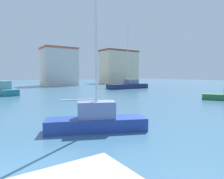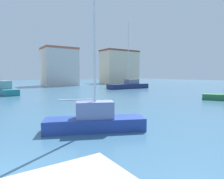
# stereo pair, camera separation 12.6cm
# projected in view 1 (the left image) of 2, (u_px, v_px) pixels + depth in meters

# --- Properties ---
(water) EXTENTS (160.00, 160.00, 0.00)m
(water) POSITION_uv_depth(u_px,v_px,m) (101.00, 93.00, 28.72)
(water) COLOR #38607F
(water) RESTS_ON ground
(sailboat_blue_mid_harbor) EXTENTS (4.90, 3.15, 6.59)m
(sailboat_blue_mid_harbor) POSITION_uv_depth(u_px,v_px,m) (97.00, 119.00, 9.36)
(sailboat_blue_mid_harbor) COLOR #233D93
(sailboat_blue_mid_harbor) RESTS_ON water
(sailboat_navy_far_left) EXTENTS (8.43, 2.90, 12.71)m
(sailboat_navy_far_left) POSITION_uv_depth(u_px,v_px,m) (128.00, 85.00, 37.91)
(sailboat_navy_far_left) COLOR #19234C
(sailboat_navy_far_left) RESTS_ON water
(motorboat_teal_near_pier) EXTENTS (2.87, 6.05, 1.88)m
(motorboat_teal_near_pier) POSITION_uv_depth(u_px,v_px,m) (5.00, 90.00, 26.14)
(motorboat_teal_near_pier) COLOR #1E707A
(motorboat_teal_near_pier) RESTS_ON water
(waterfront_apartments) EXTENTS (8.12, 6.67, 9.40)m
(waterfront_apartments) POSITION_uv_depth(u_px,v_px,m) (59.00, 67.00, 48.29)
(waterfront_apartments) COLOR beige
(waterfront_apartments) RESTS_ON ground
(warehouse_block) EXTENTS (12.05, 6.29, 10.53)m
(warehouse_block) POSITION_uv_depth(u_px,v_px,m) (119.00, 67.00, 62.69)
(warehouse_block) COLOR beige
(warehouse_block) RESTS_ON ground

